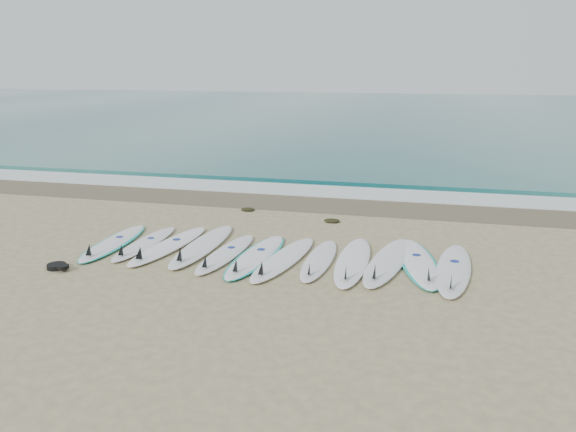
% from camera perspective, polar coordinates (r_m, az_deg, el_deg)
% --- Properties ---
extents(ground, '(120.00, 120.00, 0.00)m').
position_cam_1_polar(ground, '(10.29, -1.50, -4.12)').
color(ground, tan).
extents(ocean, '(120.00, 55.00, 0.03)m').
position_cam_1_polar(ocean, '(42.08, 10.32, 10.32)').
color(ocean, '#256866').
rests_on(ocean, ground).
extents(wet_sand_band, '(120.00, 1.80, 0.01)m').
position_cam_1_polar(wet_sand_band, '(14.12, 2.84, 1.25)').
color(wet_sand_band, brown).
rests_on(wet_sand_band, ground).
extents(foam_band, '(120.00, 1.40, 0.04)m').
position_cam_1_polar(foam_band, '(15.46, 3.83, 2.51)').
color(foam_band, silver).
rests_on(foam_band, ground).
extents(wave_crest, '(120.00, 1.00, 0.10)m').
position_cam_1_polar(wave_crest, '(16.90, 4.72, 3.69)').
color(wave_crest, '#256866').
rests_on(wave_crest, ground).
extents(surfboard_0, '(0.70, 2.48, 0.31)m').
position_cam_1_polar(surfboard_0, '(11.42, -17.38, -2.62)').
color(surfboard_0, white).
rests_on(surfboard_0, ground).
extents(surfboard_1, '(0.55, 2.32, 0.29)m').
position_cam_1_polar(surfboard_1, '(11.18, -14.47, -2.75)').
color(surfboard_1, white).
rests_on(surfboard_1, ground).
extents(surfboard_2, '(0.86, 2.65, 0.33)m').
position_cam_1_polar(surfboard_2, '(10.93, -12.16, -2.98)').
color(surfboard_2, white).
rests_on(surfboard_2, ground).
extents(surfboard_3, '(0.62, 2.80, 0.36)m').
position_cam_1_polar(surfboard_3, '(10.79, -8.79, -3.02)').
color(surfboard_3, silver).
rests_on(surfboard_3, ground).
extents(surfboard_4, '(0.67, 2.42, 0.31)m').
position_cam_1_polar(surfboard_4, '(10.32, -6.44, -3.84)').
color(surfboard_4, white).
rests_on(surfboard_4, ground).
extents(surfboard_5, '(0.81, 2.63, 0.33)m').
position_cam_1_polar(surfboard_5, '(10.16, -3.33, -4.11)').
color(surfboard_5, white).
rests_on(surfboard_5, ground).
extents(surfboard_6, '(0.94, 2.67, 0.33)m').
position_cam_1_polar(surfboard_6, '(9.97, -0.56, -4.41)').
color(surfboard_6, white).
rests_on(surfboard_6, ground).
extents(surfboard_7, '(0.51, 2.31, 0.29)m').
position_cam_1_polar(surfboard_7, '(9.95, 3.12, -4.51)').
color(surfboard_7, silver).
rests_on(surfboard_7, ground).
extents(surfboard_8, '(0.58, 2.69, 0.34)m').
position_cam_1_polar(surfboard_8, '(9.91, 6.57, -4.62)').
color(surfboard_8, white).
rests_on(surfboard_8, ground).
extents(surfboard_9, '(0.99, 2.83, 0.35)m').
position_cam_1_polar(surfboard_9, '(9.99, 10.04, -4.59)').
color(surfboard_9, silver).
rests_on(surfboard_9, ground).
extents(surfboard_10, '(1.09, 2.72, 0.34)m').
position_cam_1_polar(surfboard_10, '(10.08, 13.15, -4.64)').
color(surfboard_10, white).
rests_on(surfboard_10, ground).
extents(surfboard_11, '(0.80, 2.76, 0.35)m').
position_cam_1_polar(surfboard_11, '(9.87, 16.46, -5.25)').
color(surfboard_11, white).
rests_on(surfboard_11, ground).
extents(seaweed_near, '(0.34, 0.26, 0.07)m').
position_cam_1_polar(seaweed_near, '(13.49, -4.11, 0.68)').
color(seaweed_near, black).
rests_on(seaweed_near, ground).
extents(seaweed_far, '(0.36, 0.28, 0.07)m').
position_cam_1_polar(seaweed_far, '(12.51, 4.48, -0.47)').
color(seaweed_far, black).
rests_on(seaweed_far, ground).
extents(leash_coil, '(0.46, 0.36, 0.11)m').
position_cam_1_polar(leash_coil, '(10.43, -22.33, -4.75)').
color(leash_coil, black).
rests_on(leash_coil, ground).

